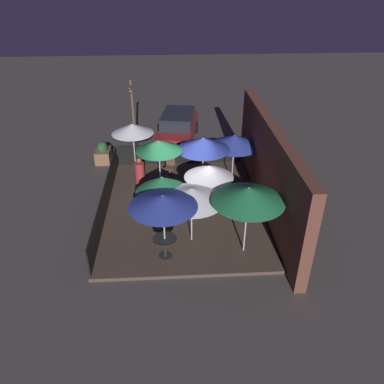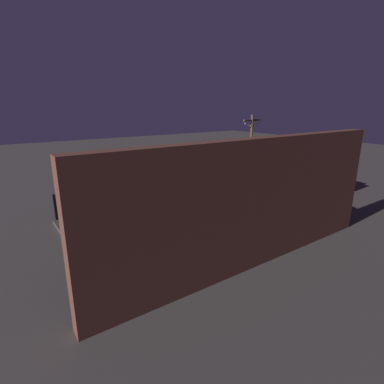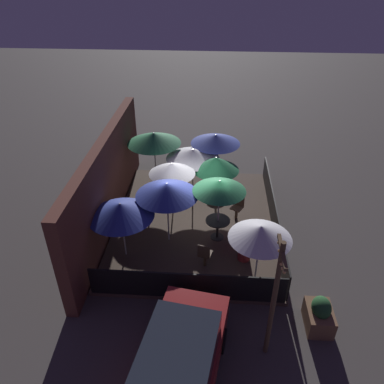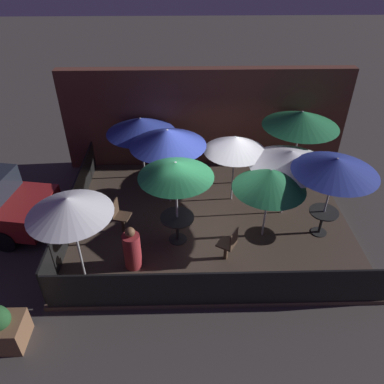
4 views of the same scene
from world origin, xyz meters
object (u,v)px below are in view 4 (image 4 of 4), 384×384
Objects in this scene: dining_table_1 at (323,216)px; patio_chair_1 at (120,215)px; patio_chair_0 at (229,243)px; patio_umbrella_7 at (291,158)px; patio_umbrella_2 at (69,206)px; patron_0 at (132,250)px; patio_umbrella_3 at (141,125)px; patio_umbrella_5 at (235,144)px; patio_umbrella_0 at (176,170)px; patio_umbrella_1 at (336,165)px; dining_table_0 at (177,222)px; patio_umbrella_6 at (270,179)px; patio_umbrella_8 at (301,119)px; patio_umbrella_4 at (168,138)px.

dining_table_1 is 5.30m from patio_chair_1.
dining_table_1 is 2.71m from patio_chair_0.
patio_umbrella_2 is at bearing -156.54° from patio_umbrella_7.
patron_0 is at bearing -55.80° from patio_chair_1.
patio_umbrella_3 is 1.01× the size of patio_umbrella_5.
patio_umbrella_0 is 3.79m from patio_umbrella_1.
patio_chair_0 is at bearing -98.04° from patio_umbrella_5.
patio_umbrella_1 reaches higher than dining_table_1.
patio_umbrella_7 is at bearing 23.46° from patio_umbrella_2.
patron_0 is (-1.05, -0.89, -0.09)m from dining_table_0.
patio_umbrella_5 reaches higher than patio_umbrella_6.
patio_chair_0 is at bearing -133.53° from patio_umbrella_7.
patio_umbrella_8 is at bearing 62.04° from patio_umbrella_6.
patron_0 reaches higher than patio_chair_1.
patio_umbrella_7 is (4.06, -1.99, -0.03)m from patio_umbrella_3.
dining_table_0 is (1.10, -3.06, -1.23)m from patio_umbrella_3.
patio_chair_1 is at bearing 177.74° from dining_table_1.
patio_umbrella_1 is 5.20m from patron_0.
patio_umbrella_2 is 2.99× the size of dining_table_1.
patron_0 is (-4.68, -3.62, -1.62)m from patio_umbrella_8.
patio_umbrella_2 is at bearing -167.28° from dining_table_1.
patio_umbrella_2 is 4.78m from patio_umbrella_5.
patio_umbrella_8 is at bearing 162.08° from patron_0.
dining_table_0 is at bearing -82.10° from patio_umbrella_4.
patio_umbrella_1 is at bearing -47.04° from patio_umbrella_7.
patio_umbrella_2 is at bearing -42.22° from patron_0.
patio_chair_1 is at bearing 8.45° from patio_chair_0.
patio_umbrella_7 is (0.71, 0.94, 0.03)m from patio_umbrella_6.
dining_table_0 is 0.73× the size of patron_0.
dining_table_0 is (0.24, -1.70, -1.50)m from patio_umbrella_4.
patio_umbrella_2 is 2.26m from patio_chair_1.
patio_umbrella_0 is 1.13× the size of patio_umbrella_5.
patio_umbrella_2 is (-5.97, -1.35, -0.07)m from patio_umbrella_1.
patio_umbrella_0 is 1.05× the size of patio_umbrella_2.
patio_umbrella_8 reaches higher than patio_umbrella_4.
patio_umbrella_8 is (4.73, -0.33, 0.31)m from patio_umbrella_3.
patio_umbrella_5 is 0.96× the size of patio_umbrella_7.
patio_umbrella_0 is 2.18m from patio_chair_0.
patio_umbrella_2 is 2.38× the size of patio_chair_0.
patio_umbrella_6 is 3.68m from patron_0.
patio_umbrella_6 is 1.73× the size of patron_0.
patio_umbrella_6 is (4.43, 1.29, -0.26)m from patio_umbrella_2.
patio_umbrella_5 is at bearing 144.35° from patio_umbrella_1.
patio_umbrella_1 is at bearing -129.14° from patio_chair_0.
dining_table_1 is at bearing 2.80° from patio_umbrella_0.
patron_0 is at bearing -107.48° from patio_umbrella_4.
patio_umbrella_8 is (3.62, 2.73, -0.02)m from patio_umbrella_0.
dining_table_1 is at bearing -86.43° from patio_umbrella_8.
patio_umbrella_6 is at bearing -117.96° from patio_umbrella_8.
patio_umbrella_7 is (2.96, 1.07, -0.36)m from patio_umbrella_0.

